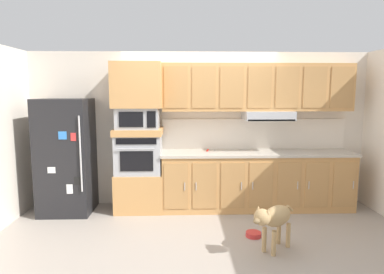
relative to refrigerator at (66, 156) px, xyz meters
name	(u,v)px	position (x,y,z in m)	size (l,w,h in m)	color
ground_plane	(203,227)	(2.07, -0.68, -0.88)	(9.60, 9.60, 0.00)	#9E9389
back_kitchen_wall	(199,129)	(2.07, 0.43, 0.37)	(6.20, 0.12, 2.50)	silver
refrigerator	(66,156)	(0.00, 0.00, 0.00)	(0.76, 0.73, 1.76)	black
oven_base_cabinet	(140,191)	(1.11, 0.07, -0.58)	(0.74, 0.62, 0.60)	tan
built_in_oven	(139,154)	(1.11, 0.07, 0.02)	(0.70, 0.62, 0.60)	#A8AAAF
appliance_mid_shelf	(139,132)	(1.11, 0.07, 0.37)	(0.74, 0.62, 0.10)	tan
microwave	(138,118)	(1.11, 0.07, 0.58)	(0.64, 0.54, 0.32)	#A8AAAF
appliance_upper_cabinet	(138,85)	(1.11, 0.07, 1.08)	(0.74, 0.62, 0.68)	tan
lower_cabinet_run	(257,181)	(2.97, 0.07, -0.44)	(2.99, 0.63, 0.88)	tan
countertop_slab	(257,153)	(2.97, 0.07, 0.02)	(3.03, 0.64, 0.04)	#BCB2A3
backsplash_panel	(254,134)	(2.97, 0.36, 0.29)	(3.03, 0.02, 0.50)	white
upper_cabinet_with_hood	(258,89)	(2.98, 0.19, 1.02)	(2.99, 0.48, 0.88)	tan
screwdriver	(208,150)	(2.20, 0.16, 0.05)	(0.15, 0.14, 0.03)	red
dog	(274,218)	(2.85, -1.41, -0.47)	(0.63, 0.57, 0.59)	tan
dog_food_bowl	(253,234)	(2.70, -1.01, -0.85)	(0.20, 0.20, 0.06)	red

